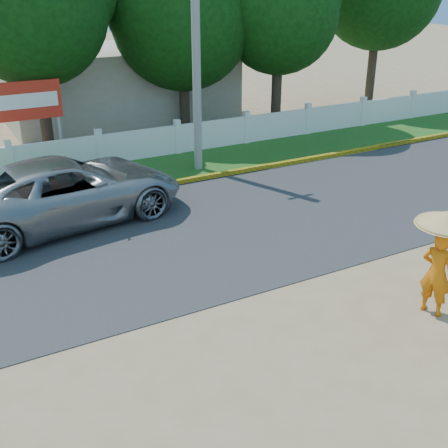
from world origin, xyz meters
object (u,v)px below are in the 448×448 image
(utility_pole, at_px, (196,65))
(billboard, at_px, (24,106))
(vehicle, at_px, (66,191))
(monk_with_parasol, at_px, (442,248))

(utility_pole, xyz_separation_m, billboard, (-5.01, 3.13, -1.40))
(vehicle, xyz_separation_m, billboard, (0.10, 5.49, 1.26))
(billboard, bearing_deg, monk_with_parasol, -69.23)
(utility_pole, relative_size, billboard, 2.40)
(utility_pole, distance_m, billboard, 6.07)
(vehicle, height_order, monk_with_parasol, monk_with_parasol)
(utility_pole, bearing_deg, monk_with_parasol, -89.32)
(vehicle, distance_m, billboard, 5.64)
(vehicle, bearing_deg, billboard, -9.90)
(vehicle, bearing_deg, monk_with_parasol, -155.85)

